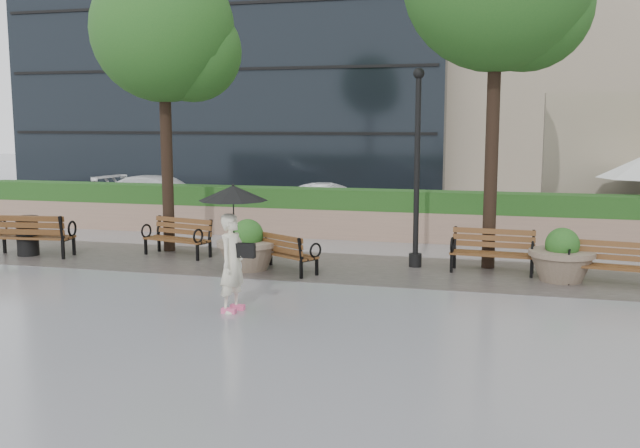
% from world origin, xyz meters
% --- Properties ---
extents(ground, '(100.00, 100.00, 0.00)m').
position_xyz_m(ground, '(0.00, 0.00, 0.00)').
color(ground, gray).
rests_on(ground, ground).
extents(cobble_strip, '(28.00, 3.20, 0.01)m').
position_xyz_m(cobble_strip, '(0.00, 3.00, 0.01)').
color(cobble_strip, '#383330').
rests_on(cobble_strip, ground).
extents(hedge_wall, '(24.00, 0.80, 1.35)m').
position_xyz_m(hedge_wall, '(0.00, 7.00, 0.66)').
color(hedge_wall, '#9F7D66').
rests_on(hedge_wall, ground).
extents(asphalt_street, '(40.00, 7.00, 0.00)m').
position_xyz_m(asphalt_street, '(0.00, 11.00, 0.00)').
color(asphalt_street, black).
rests_on(asphalt_street, ground).
extents(bench_0, '(1.96, 0.97, 1.01)m').
position_xyz_m(bench_0, '(-7.32, 2.42, 0.30)').
color(bench_0, brown).
rests_on(bench_0, ground).
extents(bench_1, '(1.77, 1.06, 0.89)m').
position_xyz_m(bench_1, '(-4.00, 3.32, 0.27)').
color(bench_1, brown).
rests_on(bench_1, ground).
extents(bench_2, '(1.65, 1.34, 0.84)m').
position_xyz_m(bench_2, '(-0.99, 2.25, 0.25)').
color(bench_2, brown).
rests_on(bench_2, ground).
extents(bench_3, '(1.76, 0.79, 0.92)m').
position_xyz_m(bench_3, '(3.26, 3.24, 0.27)').
color(bench_3, brown).
rests_on(bench_3, ground).
extents(bench_4, '(1.68, 0.87, 0.86)m').
position_xyz_m(bench_4, '(5.52, 2.56, 0.26)').
color(bench_4, brown).
rests_on(bench_4, ground).
extents(planter_left, '(1.32, 1.32, 1.11)m').
position_xyz_m(planter_left, '(-1.83, 2.26, 0.43)').
color(planter_left, '#7F6B56').
rests_on(planter_left, ground).
extents(planter_right, '(1.29, 1.29, 1.09)m').
position_xyz_m(planter_right, '(4.62, 2.80, 0.42)').
color(planter_right, '#7F6B56').
rests_on(planter_right, ground).
extents(trash_bin, '(0.54, 0.54, 0.90)m').
position_xyz_m(trash_bin, '(-7.50, 2.49, 0.45)').
color(trash_bin, black).
rests_on(trash_bin, ground).
extents(lamppost, '(0.28, 0.28, 4.30)m').
position_xyz_m(lamppost, '(1.62, 3.49, 1.90)').
color(lamppost, black).
rests_on(lamppost, ground).
extents(tree_0, '(3.50, 3.41, 7.03)m').
position_xyz_m(tree_0, '(-4.37, 4.00, 5.18)').
color(tree_0, black).
rests_on(tree_0, ground).
extents(car_left, '(4.86, 2.51, 1.35)m').
position_xyz_m(car_left, '(-7.90, 10.07, 0.67)').
color(car_left, white).
rests_on(car_left, ground).
extents(car_right, '(3.87, 1.77, 1.23)m').
position_xyz_m(car_right, '(-1.83, 9.78, 0.61)').
color(car_right, white).
rests_on(car_right, ground).
extents(pedestrian, '(1.15, 1.15, 2.12)m').
position_xyz_m(pedestrian, '(-0.87, -0.99, 1.29)').
color(pedestrian, '#EFE9C9').
rests_on(pedestrian, ground).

